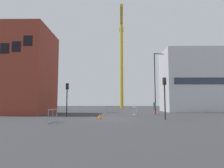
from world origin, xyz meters
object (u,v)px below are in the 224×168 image
object	(u,v)px
construction_crane	(122,51)
streetlamp_tall	(156,79)
traffic_cone_by_barrier	(99,117)
traffic_light_verge	(165,91)
traffic_light_corner	(67,94)
pedestrian_walking	(154,107)

from	to	relation	value
construction_crane	streetlamp_tall	xyz separation A→B (m)	(3.95, -26.58, -11.36)
construction_crane	traffic_cone_by_barrier	size ratio (longest dim) A/B	50.93
traffic_cone_by_barrier	traffic_light_verge	bearing A→B (deg)	-8.06
construction_crane	traffic_light_corner	size ratio (longest dim) A/B	6.69
traffic_light_verge	pedestrian_walking	world-z (taller)	traffic_light_verge
streetlamp_tall	traffic_light_corner	bearing A→B (deg)	-151.27
construction_crane	traffic_light_verge	xyz separation A→B (m)	(2.69, -36.25, -13.76)
streetlamp_tall	traffic_cone_by_barrier	size ratio (longest dim) A/B	17.85
construction_crane	traffic_light_corner	bearing A→B (deg)	-102.76
traffic_light_corner	traffic_cone_by_barrier	bearing A→B (deg)	-33.39
construction_crane	traffic_light_verge	distance (m)	38.87
traffic_light_corner	pedestrian_walking	world-z (taller)	traffic_light_corner
construction_crane	traffic_light_corner	xyz separation A→B (m)	(-7.43, -32.82, -13.88)
streetlamp_tall	traffic_light_verge	xyz separation A→B (m)	(-1.26, -9.67, -2.40)
traffic_light_verge	traffic_cone_by_barrier	size ratio (longest dim) A/B	8.00
traffic_cone_by_barrier	streetlamp_tall	bearing A→B (deg)	49.44
construction_crane	pedestrian_walking	bearing A→B (deg)	-83.47
pedestrian_walking	traffic_cone_by_barrier	distance (m)	9.72
construction_crane	streetlamp_tall	distance (m)	29.18
traffic_light_corner	traffic_light_verge	size ratio (longest dim) A/B	0.95
streetlamp_tall	traffic_light_corner	xyz separation A→B (m)	(-11.38, -6.24, -2.52)
traffic_light_verge	pedestrian_walking	distance (m)	7.93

